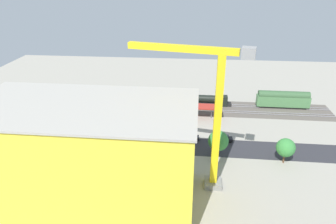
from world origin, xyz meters
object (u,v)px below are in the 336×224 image
Objects in this scene: parked_car_6 at (41,131)px; street_tree_4 at (28,130)px; parked_car_1 at (191,137)px; parked_car_4 at (99,134)px; parked_car_2 at (162,136)px; parked_car_7 at (16,129)px; parked_car_0 at (224,139)px; freight_coach_far at (92,98)px; platform_canopy_near at (123,103)px; parked_car_3 at (129,135)px; parked_car_5 at (70,132)px; street_tree_0 at (28,129)px; construction_building at (87,155)px; locomotive at (208,100)px; box_truck_2 at (104,151)px; street_tree_3 at (218,141)px; passenger_coach at (283,99)px; box_truck_1 at (41,148)px; street_tree_1 at (55,132)px; traffic_light at (103,135)px; tower_crane at (210,110)px; box_truck_0 at (127,148)px.

street_tree_4 is (-0.83, 7.43, 4.32)m from parked_car_6.
parked_car_1 is 25.54m from parked_car_4.
parked_car_2 is at bearing 1.39° from parked_car_1.
parked_car_7 is at bearing -43.13° from street_tree_4.
parked_car_0 is 50.98m from parked_car_6.
platform_canopy_near is at bearing 156.69° from freight_coach_far.
parked_car_5 is (16.83, -0.17, -0.03)m from parked_car_3.
platform_canopy_near is 8.24× the size of street_tree_0.
parked_car_5 is 0.93× the size of parked_car_7.
platform_canopy_near is at bearing -130.21° from street_tree_0.
construction_building reaches higher than platform_canopy_near.
locomotive is at bearing -144.94° from street_tree_4.
parked_car_5 is at bearing -39.71° from box_truck_2.
passenger_coach is at bearing -125.02° from street_tree_3.
box_truck_1 is at bearing 2.95° from street_tree_3.
construction_building is at bearing 130.72° from street_tree_1.
box_truck_1 reaches higher than parked_car_3.
box_truck_2 is (13.20, 10.25, 0.91)m from parked_car_2.
parked_car_0 is at bearing -165.46° from traffic_light.
street_tree_4 reaches higher than box_truck_1.
parked_car_4 reaches higher than parked_car_5.
construction_building is (24.63, 50.39, 8.22)m from locomotive.
platform_canopy_near is 12.77m from freight_coach_far.
tower_crane is 3.13× the size of box_truck_1.
parked_car_0 is 43.58m from street_tree_1.
street_tree_1 is at bearing -48.72° from construction_building.
passenger_coach reaches higher than parked_car_1.
parked_car_3 is at bearing 28.16° from passenger_coach.
platform_canopy_near is 25.40m from parked_car_6.
tower_crane is 17.00m from street_tree_3.
box_truck_0 is (-18.04, 8.63, 0.95)m from parked_car_5.
parked_car_4 is at bearing 178.62° from parked_car_7.
street_tree_1 is (-16.27, 9.10, 4.50)m from parked_car_7.
parked_car_5 is at bearing 0.11° from parked_car_0.
parked_car_6 is at bearing 36.38° from platform_canopy_near.
street_tree_1 reaches higher than box_truck_2.
parked_car_7 is at bearing -0.18° from parked_car_1.
box_truck_1 is 15.98m from traffic_light.
box_truck_0 is 1.18× the size of traffic_light.
construction_building reaches higher than box_truck_0.
street_tree_0 is at bearing 0.70° from traffic_light.
platform_canopy_near is at bearing -131.01° from street_tree_4.
box_truck_0 is at bearing 104.90° from platform_canopy_near.
freight_coach_far is 2.27× the size of box_truck_0.
street_tree_4 is (25.65, -0.81, 3.45)m from box_truck_0.
parked_car_5 is at bearing 179.41° from parked_car_7.
street_tree_4 is (19.47, 22.39, 1.34)m from platform_canopy_near.
parked_car_4 is 0.51× the size of street_tree_4.
passenger_coach is 78.47m from street_tree_4.
parked_car_4 is at bearing 24.56° from passenger_coach.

